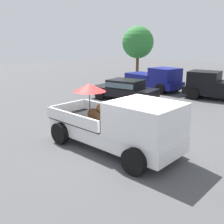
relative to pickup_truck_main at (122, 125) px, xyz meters
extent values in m
plane|color=#4C4C4F|center=(-0.45, -0.03, -0.97)|extent=(80.00, 80.00, 0.00)
cylinder|color=black|center=(1.20, 1.11, -0.57)|extent=(0.82, 0.35, 0.80)
cylinder|color=black|center=(1.38, -0.84, -0.57)|extent=(0.82, 0.35, 0.80)
cylinder|color=black|center=(-2.29, 0.78, -0.57)|extent=(0.82, 0.35, 0.80)
cylinder|color=black|center=(-2.10, -1.17, -0.57)|extent=(0.82, 0.35, 0.80)
cube|color=white|center=(-0.45, -0.03, -0.40)|extent=(5.15, 2.26, 0.50)
cube|color=white|center=(0.94, 0.10, 0.39)|extent=(2.27, 2.05, 1.08)
cube|color=#4C606B|center=(1.94, 0.19, 0.59)|extent=(0.22, 1.72, 0.64)
cube|color=black|center=(-1.60, -0.14, -0.12)|extent=(2.96, 2.09, 0.06)
cube|color=white|center=(-1.68, 0.78, 0.11)|extent=(2.80, 0.36, 0.40)
cube|color=white|center=(-1.51, -1.06, 0.11)|extent=(2.80, 0.36, 0.40)
cube|color=white|center=(-2.94, -0.27, 0.11)|extent=(0.27, 1.84, 0.40)
ellipsoid|color=#472D19|center=(-1.09, -0.32, 0.17)|extent=(0.71, 0.38, 0.52)
sphere|color=#472D19|center=(-0.79, -0.29, 0.49)|extent=(0.31, 0.31, 0.28)
cone|color=#472D19|center=(-0.80, -0.21, 0.63)|extent=(0.10, 0.10, 0.12)
cone|color=#472D19|center=(-0.78, -0.37, 0.63)|extent=(0.10, 0.10, 0.12)
cylinder|color=black|center=(-1.36, -0.32, 0.48)|extent=(0.03, 0.03, 1.14)
cone|color=red|center=(-1.36, -0.32, 1.16)|extent=(1.29, 1.29, 0.28)
cylinder|color=black|center=(-2.97, 9.37, -0.59)|extent=(0.80, 0.45, 0.76)
cylinder|color=black|center=(-3.46, 11.21, -0.59)|extent=(0.80, 0.45, 0.76)
cube|color=black|center=(-1.67, 10.70, -0.42)|extent=(5.10, 2.98, 0.50)
cube|color=black|center=(-2.83, 10.39, 0.33)|extent=(2.30, 2.23, 1.00)
cylinder|color=black|center=(-5.45, 11.08, -0.59)|extent=(0.77, 0.30, 0.76)
cylinder|color=black|center=(-5.55, 9.19, -0.59)|extent=(0.77, 0.30, 0.76)
cylinder|color=black|center=(-8.64, 11.25, -0.59)|extent=(0.77, 0.30, 0.76)
cylinder|color=black|center=(-8.74, 9.35, -0.59)|extent=(0.77, 0.30, 0.76)
cube|color=navy|center=(-7.09, 10.22, -0.42)|extent=(4.89, 2.05, 0.50)
cube|color=navy|center=(-5.89, 10.16, 0.33)|extent=(1.99, 1.90, 1.00)
cube|color=navy|center=(-8.09, 10.27, 0.03)|extent=(2.79, 1.94, 0.40)
cylinder|color=black|center=(-7.04, 4.75, -0.64)|extent=(0.69, 0.38, 0.66)
cylinder|color=black|center=(-7.49, 6.45, -0.64)|extent=(0.69, 0.38, 0.66)
cylinder|color=black|center=(-4.43, 5.44, -0.64)|extent=(0.69, 0.38, 0.66)
cylinder|color=black|center=(-4.88, 7.14, -0.64)|extent=(0.69, 0.38, 0.66)
cube|color=black|center=(-5.96, 5.94, -0.42)|extent=(4.61, 2.80, 0.52)
cube|color=black|center=(-5.86, 5.97, 0.08)|extent=(2.44, 2.08, 0.56)
cube|color=#4C606B|center=(-5.86, 5.97, 0.08)|extent=(2.40, 2.15, 0.32)
cylinder|color=brown|center=(-13.86, 15.71, 0.25)|extent=(0.32, 0.32, 2.43)
sphere|color=#2D7A33|center=(-13.86, 15.71, 2.66)|extent=(3.41, 3.41, 3.41)
camera|label=1|loc=(6.04, -5.86, 2.74)|focal=41.82mm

